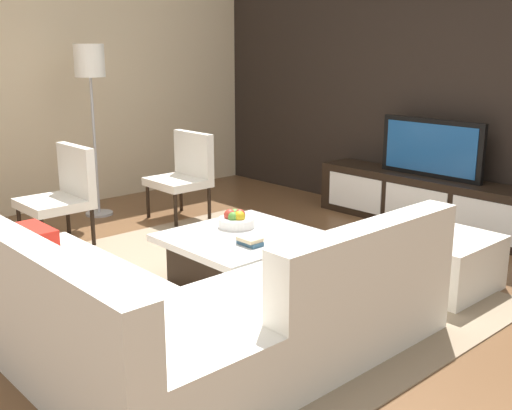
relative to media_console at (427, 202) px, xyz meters
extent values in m
plane|color=brown|center=(0.00, -2.40, -0.25)|extent=(14.00, 14.00, 0.00)
cube|color=black|center=(0.00, 0.30, 1.15)|extent=(6.40, 0.12, 2.80)
cube|color=beige|center=(-3.20, -2.20, 1.15)|extent=(0.12, 5.20, 2.80)
cube|color=gray|center=(-0.10, -2.40, -0.24)|extent=(3.36, 2.67, 0.01)
cube|color=black|center=(0.00, 0.00, 0.00)|extent=(2.36, 0.42, 0.50)
cube|color=white|center=(-0.72, -0.21, 0.00)|extent=(0.67, 0.01, 0.35)
cube|color=white|center=(0.00, -0.21, 0.00)|extent=(0.67, 0.01, 0.35)
cube|color=white|center=(0.72, -0.21, 0.00)|extent=(0.67, 0.01, 0.35)
cube|color=black|center=(0.00, 0.00, 0.53)|extent=(1.07, 0.05, 0.55)
cube|color=#194C8C|center=(0.00, -0.03, 0.53)|extent=(0.96, 0.01, 0.46)
cube|color=white|center=(0.20, -3.70, -0.04)|extent=(2.27, 0.85, 0.41)
cube|color=white|center=(0.20, -4.03, 0.36)|extent=(2.27, 0.18, 0.39)
cube|color=white|center=(0.91, -2.56, -0.04)|extent=(0.85, 1.41, 0.41)
cube|color=white|center=(1.24, -2.56, 0.36)|extent=(0.18, 1.41, 0.39)
cube|color=red|center=(-0.48, -3.70, 0.27)|extent=(0.36, 0.20, 0.22)
cube|color=red|center=(0.91, -2.21, 0.19)|extent=(0.60, 0.44, 0.06)
cube|color=black|center=(-0.10, -2.30, -0.08)|extent=(0.77, 0.82, 0.33)
cube|color=white|center=(-0.10, -2.30, 0.10)|extent=(0.96, 1.03, 0.05)
cylinder|color=black|center=(-2.14, -3.14, -0.06)|extent=(0.04, 0.04, 0.38)
cylinder|color=black|center=(-1.65, -3.14, -0.06)|extent=(0.04, 0.04, 0.38)
cylinder|color=black|center=(-2.14, -2.68, -0.06)|extent=(0.04, 0.04, 0.38)
cylinder|color=black|center=(-1.65, -2.68, -0.06)|extent=(0.04, 0.04, 0.38)
cube|color=white|center=(-1.90, -2.91, 0.13)|extent=(0.56, 0.54, 0.08)
cube|color=white|center=(-1.90, -2.68, 0.40)|extent=(0.56, 0.08, 0.45)
cylinder|color=#A5A5AA|center=(-2.56, -2.14, -0.24)|extent=(0.28, 0.28, 0.02)
cylinder|color=#A5A5AA|center=(-2.56, -2.14, 0.47)|extent=(0.03, 0.03, 1.39)
cylinder|color=white|center=(-2.56, -2.14, 1.33)|extent=(0.30, 0.30, 0.32)
cube|color=white|center=(0.92, -1.29, -0.05)|extent=(0.70, 0.70, 0.40)
cylinder|color=silver|center=(-0.28, -2.20, 0.17)|extent=(0.28, 0.28, 0.07)
sphere|color=gold|center=(-0.24, -2.20, 0.22)|extent=(0.09, 0.09, 0.09)
sphere|color=#B23326|center=(-0.28, -2.17, 0.22)|extent=(0.09, 0.09, 0.09)
sphere|color=#4C8C33|center=(-0.31, -2.18, 0.22)|extent=(0.09, 0.09, 0.09)
sphere|color=#B23326|center=(-0.32, -2.23, 0.22)|extent=(0.09, 0.09, 0.09)
sphere|color=#4C8C33|center=(-0.27, -2.24, 0.22)|extent=(0.08, 0.08, 0.08)
cylinder|color=black|center=(-2.12, -1.81, -0.06)|extent=(0.04, 0.04, 0.38)
cylinder|color=black|center=(-1.63, -1.81, -0.06)|extent=(0.04, 0.04, 0.38)
cylinder|color=black|center=(-2.12, -1.40, -0.06)|extent=(0.04, 0.04, 0.38)
cylinder|color=black|center=(-1.63, -1.40, -0.06)|extent=(0.04, 0.04, 0.38)
cube|color=white|center=(-1.88, -1.61, 0.13)|extent=(0.57, 0.49, 0.08)
cube|color=white|center=(-1.88, -1.40, 0.40)|extent=(0.57, 0.08, 0.45)
cube|color=#2D516B|center=(0.12, -2.42, 0.15)|extent=(0.18, 0.10, 0.03)
cube|color=#CCB78C|center=(0.12, -2.42, 0.17)|extent=(0.16, 0.12, 0.03)
camera|label=1|loc=(3.14, -5.13, 1.47)|focal=43.20mm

